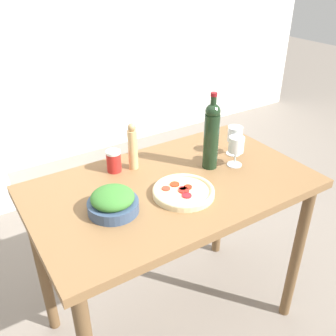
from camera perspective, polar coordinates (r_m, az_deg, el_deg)
ground_plane at (r=2.28m, az=0.54°, el=-21.89°), size 14.00×14.00×0.00m
wall_back at (r=3.51m, az=-20.76°, el=20.15°), size 6.40×0.08×2.60m
prep_counter at (r=1.73m, az=0.66°, el=-5.74°), size 1.26×0.74×0.90m
wine_bottle at (r=1.73m, az=6.63°, el=5.09°), size 0.07×0.07×0.37m
wine_glass_near at (r=1.79m, az=10.34°, el=3.29°), size 0.07×0.07×0.15m
wine_glass_far at (r=1.89m, az=10.15°, el=4.86°), size 0.07×0.07×0.15m
pepper_mill at (r=1.74m, az=-5.40°, el=3.20°), size 0.04×0.04×0.23m
salad_bowl at (r=1.48m, az=-8.39°, el=-5.10°), size 0.20×0.20×0.10m
homemade_pizza at (r=1.58m, az=2.36°, el=-3.59°), size 0.26×0.26×0.03m
salt_canister at (r=1.75m, az=-8.26°, el=1.06°), size 0.07×0.07×0.10m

